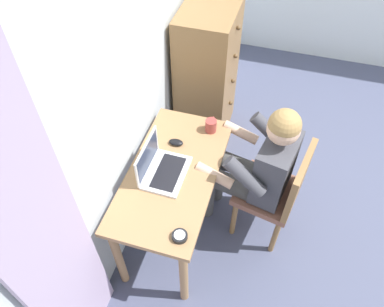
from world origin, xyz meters
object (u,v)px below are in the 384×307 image
(person_seated, at_px, (256,165))
(coffee_mug, at_px, (211,125))
(dresser, at_px, (207,76))
(chair, at_px, (278,191))
(desk, at_px, (173,183))
(desk_clock, at_px, (180,236))
(computer_mouse, at_px, (176,142))
(laptop, at_px, (160,167))

(person_seated, height_order, coffee_mug, person_seated)
(dresser, relative_size, person_seated, 1.03)
(chair, bearing_deg, dresser, 39.07)
(person_seated, bearing_deg, coffee_mug, 62.78)
(desk, bearing_deg, chair, -72.86)
(person_seated, height_order, desk_clock, person_seated)
(computer_mouse, bearing_deg, coffee_mug, -46.56)
(desk, height_order, computer_mouse, computer_mouse)
(person_seated, bearing_deg, laptop, 114.99)
(coffee_mug, bearing_deg, dresser, 16.72)
(person_seated, relative_size, laptop, 3.50)
(dresser, height_order, person_seated, dresser)
(dresser, xyz_separation_m, chair, (-0.94, -0.76, -0.13))
(chair, xyz_separation_m, laptop, (-0.24, 0.76, 0.27))
(chair, relative_size, desk_clock, 9.81)
(computer_mouse, bearing_deg, dresser, -0.50)
(chair, distance_m, coffee_mug, 0.65)
(dresser, bearing_deg, desk, -176.22)
(laptop, bearing_deg, desk, -69.92)
(dresser, distance_m, desk_clock, 1.61)
(person_seated, bearing_deg, desk_clock, 154.75)
(desk, distance_m, coffee_mug, 0.48)
(person_seated, xyz_separation_m, computer_mouse, (-0.01, 0.56, 0.06))
(dresser, relative_size, chair, 1.41)
(person_seated, xyz_separation_m, laptop, (-0.27, 0.58, 0.09))
(desk_clock, xyz_separation_m, coffee_mug, (0.87, 0.05, 0.03))
(dresser, distance_m, chair, 1.22)
(laptop, xyz_separation_m, desk_clock, (-0.41, -0.26, -0.04))
(laptop, distance_m, computer_mouse, 0.27)
(dresser, bearing_deg, desk_clock, -170.58)
(dresser, height_order, desk_clock, dresser)
(dresser, xyz_separation_m, laptop, (-1.18, -0.00, 0.15))
(dresser, bearing_deg, chair, -140.93)
(chair, height_order, person_seated, person_seated)
(desk_clock, relative_size, coffee_mug, 0.75)
(desk, bearing_deg, person_seated, -64.33)
(chair, xyz_separation_m, person_seated, (0.03, 0.18, 0.18))
(desk, distance_m, dresser, 1.16)
(coffee_mug, bearing_deg, computer_mouse, 135.26)
(desk, relative_size, dresser, 0.89)
(desk_clock, bearing_deg, dresser, 9.42)
(desk, bearing_deg, computer_mouse, 13.15)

